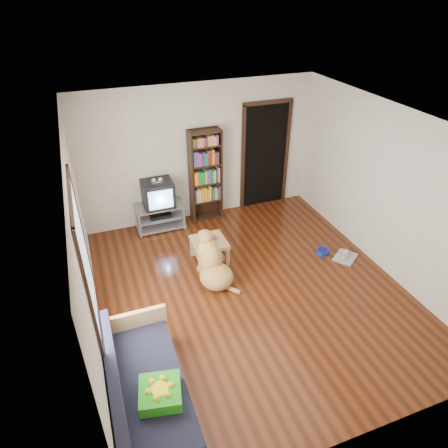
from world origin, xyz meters
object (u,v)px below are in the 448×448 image
object	(u,v)px
dog_bowl	(323,252)
tv_stand	(160,216)
crt_tv	(158,193)
coffee_table	(209,247)
grey_rag	(345,257)
green_cushion	(160,393)
sofa	(146,391)
dog	(212,264)
laptop	(210,241)
bookshelf	(205,171)

from	to	relation	value
dog_bowl	tv_stand	distance (m)	3.05
crt_tv	coffee_table	world-z (taller)	crt_tv
grey_rag	tv_stand	world-z (taller)	tv_stand
green_cushion	sofa	size ratio (longest dim) A/B	0.24
green_cushion	dog	world-z (taller)	dog
grey_rag	crt_tv	size ratio (longest dim) A/B	0.69
laptop	sofa	distance (m)	2.76
sofa	dog	size ratio (longest dim) A/B	1.86
dog_bowl	crt_tv	xyz separation A→B (m)	(-2.45, 1.83, 0.70)
laptop	tv_stand	size ratio (longest dim) A/B	0.34
tv_stand	crt_tv	xyz separation A→B (m)	(0.00, 0.02, 0.47)
dog_bowl	grey_rag	distance (m)	0.39
dog_bowl	bookshelf	bearing A→B (deg)	128.35
tv_stand	dog	distance (m)	1.84
crt_tv	sofa	xyz separation A→B (m)	(-0.97, -3.65, -0.48)
tv_stand	coffee_table	bearing A→B (deg)	-67.23
laptop	coffee_table	size ratio (longest dim) A/B	0.56
laptop	bookshelf	distance (m)	1.59
dog_bowl	bookshelf	world-z (taller)	bookshelf
laptop	dog	xyz separation A→B (m)	(-0.12, -0.46, -0.11)
bookshelf	dog	size ratio (longest dim) A/B	1.86
tv_stand	coffee_table	size ratio (longest dim) A/B	1.64
dog_bowl	crt_tv	bearing A→B (deg)	143.31
sofa	grey_rag	bearing A→B (deg)	22.92
bookshelf	sofa	world-z (taller)	bookshelf
bookshelf	dog_bowl	bearing A→B (deg)	-51.65
green_cushion	dog	xyz separation A→B (m)	(1.28, 2.08, -0.19)
tv_stand	sofa	size ratio (longest dim) A/B	0.50
sofa	dog	distance (m)	2.31
dog_bowl	bookshelf	size ratio (longest dim) A/B	0.12
laptop	bookshelf	world-z (taller)	bookshelf
green_cushion	bookshelf	xyz separation A→B (m)	(1.80, 3.96, 0.51)
tv_stand	sofa	xyz separation A→B (m)	(-0.97, -3.63, -0.01)
green_cushion	dog	size ratio (longest dim) A/B	0.44
dog_bowl	coffee_table	xyz separation A→B (m)	(-1.91, 0.51, 0.24)
dog	laptop	bearing A→B (deg)	75.94
coffee_table	tv_stand	bearing A→B (deg)	112.77
sofa	dog_bowl	bearing A→B (deg)	28.05
green_cushion	sofa	bearing A→B (deg)	128.95
tv_stand	crt_tv	distance (m)	0.47
dog_bowl	sofa	world-z (taller)	sofa
green_cushion	crt_tv	size ratio (longest dim) A/B	0.73
bookshelf	dog	distance (m)	2.08
dog_bowl	dog	xyz separation A→B (m)	(-2.02, 0.01, 0.26)
sofa	green_cushion	bearing A→B (deg)	-62.57
dog	green_cushion	bearing A→B (deg)	-121.61
tv_stand	bookshelf	world-z (taller)	bookshelf
bookshelf	dog	world-z (taller)	bookshelf
green_cushion	bookshelf	bearing A→B (deg)	77.09
dog_bowl	sofa	distance (m)	3.89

